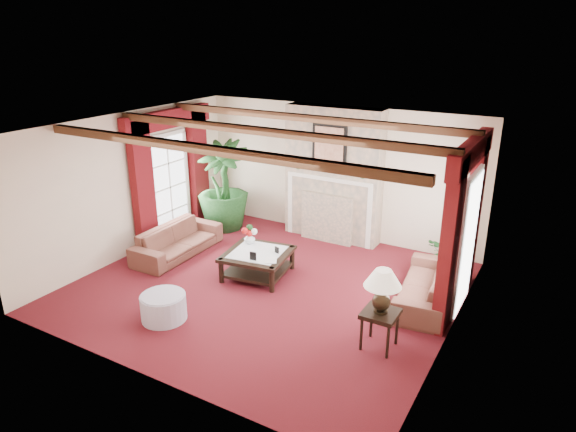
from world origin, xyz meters
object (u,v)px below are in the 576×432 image
Objects in this scene: side_table at (379,329)px; sofa_left at (177,236)px; ottoman at (164,307)px; sofa_right at (427,279)px; potted_palm at (224,204)px; coffee_table at (258,264)px.

sofa_left is at bearing 167.34° from side_table.
ottoman is (-3.05, -0.92, -0.08)m from side_table.
sofa_left is 4.68m from sofa_right.
sofa_right is at bearing 37.51° from ottoman.
ottoman is at bearing -59.26° from sofa_right.
potted_palm is at bearing -108.83° from sofa_right.
potted_palm is 3.80m from ottoman.
sofa_right is 2.94× the size of ottoman.
sofa_right is 3.64× the size of side_table.
side_table is (4.45, -1.00, -0.10)m from sofa_left.
coffee_table reaches higher than ottoman.
side_table is at bearing -103.48° from sofa_left.
ottoman is (1.46, -3.50, -0.34)m from potted_palm.
potted_palm is 5.19m from side_table.
side_table is at bearing -29.81° from potted_palm.
sofa_left is at bearing -88.02° from potted_palm.
potted_palm is 2.95× the size of ottoman.
sofa_right is 4.81m from potted_palm.
coffee_table is 1.97× the size of side_table.
coffee_table is 1.59× the size of ottoman.
coffee_table is (1.89, -1.58, -0.32)m from potted_palm.
potted_palm reaches higher than sofa_right.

